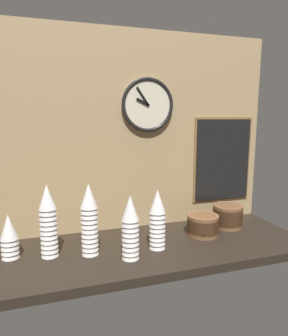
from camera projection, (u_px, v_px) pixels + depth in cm
name	position (u px, v px, depth cm)	size (l,w,h in cm)	color
ground_plane	(143.00, 249.00, 143.51)	(160.00, 56.00, 4.00)	black
wall_tiled_back	(128.00, 132.00, 159.28)	(160.00, 3.00, 105.00)	tan
cup_stack_center_left	(89.00, 219.00, 131.24)	(7.56, 7.56, 32.38)	white
cup_stack_left	(48.00, 221.00, 129.50)	(7.56, 7.56, 32.38)	white
cup_stack_center	(130.00, 227.00, 127.67)	(7.56, 7.56, 28.11)	white
cup_stack_center_right	(157.00, 219.00, 137.83)	(7.56, 7.56, 28.11)	white
cup_stack_far_left	(9.00, 236.00, 128.86)	(7.56, 7.56, 19.56)	white
bowl_stack_right	(203.00, 224.00, 155.25)	(16.20, 16.20, 10.72)	brown
bowl_stack_far_right	(228.00, 215.00, 166.60)	(16.20, 16.20, 12.49)	brown
wall_clock	(148.00, 105.00, 156.97)	(28.42, 2.70, 28.42)	beige
menu_board	(223.00, 160.00, 176.88)	(37.23, 1.32, 49.74)	olive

